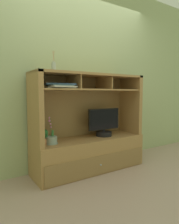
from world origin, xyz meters
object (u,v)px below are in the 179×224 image
Objects in this scene: tv_monitor at (104,125)px; diffuser_bottle at (54,67)px; media_console at (89,141)px; magazine_stack_left at (60,86)px; potted_orchid at (51,140)px; potted_fern at (44,137)px.

tv_monitor is 2.05× the size of diffuser_bottle.
tv_monitor is at bearing -4.23° from media_console.
media_console is 0.90m from magazine_stack_left.
magazine_stack_left is at bearing -17.54° from potted_orchid.
media_console reaches higher than potted_orchid.
potted_fern is at bearing -179.53° from media_console.
tv_monitor is at bearing -0.80° from potted_fern.
potted_fern is at bearing 161.84° from magazine_stack_left.
magazine_stack_left is at bearing -18.16° from potted_fern.
magazine_stack_left is 1.53× the size of diffuser_bottle.
media_console is 4.07× the size of magazine_stack_left.
media_console is at bearing 0.07° from diffuser_bottle.
diffuser_bottle is (-0.52, -0.00, 0.99)m from media_console.
tv_monitor reaches higher than potted_fern.
magazine_stack_left is at bearing -171.77° from media_console.
tv_monitor is 2.80× the size of potted_fern.
diffuser_bottle reaches higher than magazine_stack_left.
tv_monitor is 0.84m from potted_orchid.
potted_fern is 0.87m from diffuser_bottle.
potted_orchid is 0.90m from diffuser_bottle.
magazine_stack_left is (0.11, -0.03, 0.66)m from potted_orchid.
media_console is at bearing 8.23° from magazine_stack_left.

